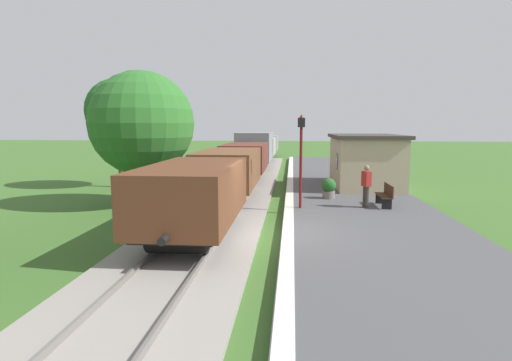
# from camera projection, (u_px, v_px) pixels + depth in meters

# --- Properties ---
(ground_plane) EXTENTS (160.00, 160.00, 0.00)m
(ground_plane) POSITION_uv_depth(u_px,v_px,m) (275.00, 239.00, 12.61)
(ground_plane) COLOR #3D6628
(platform_slab) EXTENTS (6.00, 60.00, 0.25)m
(platform_slab) POSITION_uv_depth(u_px,v_px,m) (380.00, 238.00, 12.30)
(platform_slab) COLOR #4C4C4F
(platform_slab) RESTS_ON ground
(platform_edge_stripe) EXTENTS (0.36, 60.00, 0.01)m
(platform_edge_stripe) POSITION_uv_depth(u_px,v_px,m) (288.00, 231.00, 12.54)
(platform_edge_stripe) COLOR silver
(platform_edge_stripe) RESTS_ON platform_slab
(track_ballast) EXTENTS (3.80, 60.00, 0.12)m
(track_ballast) POSITION_uv_depth(u_px,v_px,m) (200.00, 235.00, 12.81)
(track_ballast) COLOR gray
(track_ballast) RESTS_ON ground
(rail_near) EXTENTS (0.07, 60.00, 0.14)m
(rail_near) POSITION_uv_depth(u_px,v_px,m) (222.00, 232.00, 12.73)
(rail_near) COLOR slate
(rail_near) RESTS_ON track_ballast
(rail_far) EXTENTS (0.07, 60.00, 0.14)m
(rail_far) POSITION_uv_depth(u_px,v_px,m) (177.00, 231.00, 12.86)
(rail_far) COLOR slate
(rail_far) RESTS_ON track_ballast
(freight_train) EXTENTS (2.50, 39.20, 2.72)m
(freight_train) POSITION_uv_depth(u_px,v_px,m) (251.00, 155.00, 28.45)
(freight_train) COLOR brown
(freight_train) RESTS_ON rail_near
(station_hut) EXTENTS (3.50, 5.80, 2.78)m
(station_hut) POSITION_uv_depth(u_px,v_px,m) (365.00, 160.00, 21.74)
(station_hut) COLOR tan
(station_hut) RESTS_ON platform_slab
(bench_near_hut) EXTENTS (0.42, 1.50, 0.91)m
(bench_near_hut) POSITION_uv_depth(u_px,v_px,m) (385.00, 195.00, 16.39)
(bench_near_hut) COLOR #422819
(bench_near_hut) RESTS_ON platform_slab
(bench_down_platform) EXTENTS (0.42, 1.50, 0.91)m
(bench_down_platform) POSITION_uv_depth(u_px,v_px,m) (351.00, 169.00, 26.26)
(bench_down_platform) COLOR #422819
(bench_down_platform) RESTS_ON platform_slab
(person_waiting) EXTENTS (0.37, 0.44, 1.71)m
(person_waiting) POSITION_uv_depth(u_px,v_px,m) (366.00, 184.00, 16.10)
(person_waiting) COLOR #38332D
(person_waiting) RESTS_ON platform_slab
(potted_planter) EXTENTS (0.64, 0.64, 0.92)m
(potted_planter) POSITION_uv_depth(u_px,v_px,m) (329.00, 188.00, 18.19)
(potted_planter) COLOR slate
(potted_planter) RESTS_ON platform_slab
(lamp_post_near) EXTENTS (0.28, 0.28, 3.70)m
(lamp_post_near) POSITION_uv_depth(u_px,v_px,m) (301.00, 144.00, 15.81)
(lamp_post_near) COLOR #591414
(lamp_post_near) RESTS_ON platform_slab
(tree_trackside_mid) EXTENTS (4.47, 4.47, 5.84)m
(tree_trackside_mid) POSITION_uv_depth(u_px,v_px,m) (142.00, 123.00, 17.38)
(tree_trackside_mid) COLOR #4C3823
(tree_trackside_mid) RESTS_ON ground
(tree_trackside_far) EXTENTS (3.61, 3.61, 6.13)m
(tree_trackside_far) POSITION_uv_depth(u_px,v_px,m) (118.00, 111.00, 22.68)
(tree_trackside_far) COLOR #4C3823
(tree_trackside_far) RESTS_ON ground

